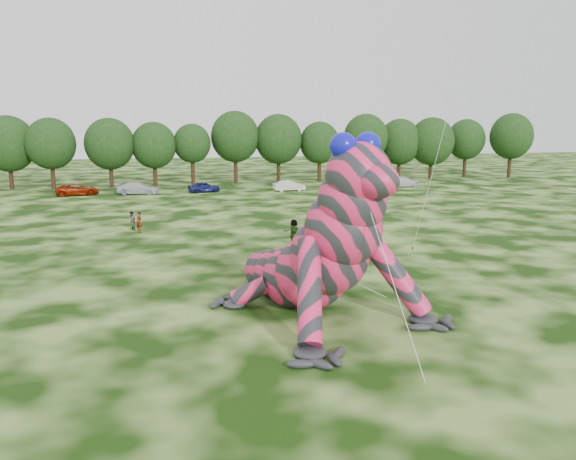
# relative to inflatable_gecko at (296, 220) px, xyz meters

# --- Properties ---
(ground) EXTENTS (240.00, 240.00, 0.00)m
(ground) POSITION_rel_inflatable_gecko_xyz_m (-2.06, -2.02, -4.28)
(ground) COLOR #16330A
(ground) RESTS_ON ground
(inflatable_gecko) EXTENTS (19.74, 21.24, 8.56)m
(inflatable_gecko) POSITION_rel_inflatable_gecko_xyz_m (0.00, 0.00, 0.00)
(inflatable_gecko) COLOR #E32459
(inflatable_gecko) RESTS_ON ground
(tree_5) EXTENTS (7.16, 6.44, 9.80)m
(tree_5) POSITION_rel_inflatable_gecko_xyz_m (-25.19, 56.42, 0.62)
(tree_5) COLOR black
(tree_5) RESTS_ON ground
(tree_6) EXTENTS (6.52, 5.86, 9.49)m
(tree_6) POSITION_rel_inflatable_gecko_xyz_m (-19.62, 54.67, 0.47)
(tree_6) COLOR black
(tree_6) RESTS_ON ground
(tree_7) EXTENTS (6.68, 6.01, 9.48)m
(tree_7) POSITION_rel_inflatable_gecko_xyz_m (-12.15, 54.79, 0.46)
(tree_7) COLOR black
(tree_7) RESTS_ON ground
(tree_8) EXTENTS (6.14, 5.53, 8.94)m
(tree_8) POSITION_rel_inflatable_gecko_xyz_m (-6.28, 54.97, 0.19)
(tree_8) COLOR black
(tree_8) RESTS_ON ground
(tree_9) EXTENTS (5.27, 4.74, 8.68)m
(tree_9) POSITION_rel_inflatable_gecko_xyz_m (-1.00, 55.33, 0.06)
(tree_9) COLOR black
(tree_9) RESTS_ON ground
(tree_10) EXTENTS (7.09, 6.38, 10.50)m
(tree_10) POSITION_rel_inflatable_gecko_xyz_m (5.33, 56.56, 0.97)
(tree_10) COLOR black
(tree_10) RESTS_ON ground
(tree_11) EXTENTS (7.01, 6.31, 10.07)m
(tree_11) POSITION_rel_inflatable_gecko_xyz_m (11.72, 56.18, 0.76)
(tree_11) COLOR black
(tree_11) RESTS_ON ground
(tree_12) EXTENTS (5.99, 5.39, 8.97)m
(tree_12) POSITION_rel_inflatable_gecko_xyz_m (17.95, 55.72, 0.21)
(tree_12) COLOR black
(tree_12) RESTS_ON ground
(tree_13) EXTENTS (6.83, 6.15, 10.13)m
(tree_13) POSITION_rel_inflatable_gecko_xyz_m (25.07, 55.11, 0.79)
(tree_13) COLOR black
(tree_13) RESTS_ON ground
(tree_14) EXTENTS (6.82, 6.14, 9.40)m
(tree_14) POSITION_rel_inflatable_gecko_xyz_m (31.40, 56.71, 0.42)
(tree_14) COLOR black
(tree_14) RESTS_ON ground
(tree_15) EXTENTS (7.17, 6.45, 9.63)m
(tree_15) POSITION_rel_inflatable_gecko_xyz_m (36.41, 55.76, 0.54)
(tree_15) COLOR black
(tree_15) RESTS_ON ground
(tree_16) EXTENTS (6.26, 5.63, 9.37)m
(tree_16) POSITION_rel_inflatable_gecko_xyz_m (43.38, 57.36, 0.41)
(tree_16) COLOR black
(tree_16) RESTS_ON ground
(tree_17) EXTENTS (6.98, 6.28, 10.30)m
(tree_17) POSITION_rel_inflatable_gecko_xyz_m (49.88, 54.65, 0.87)
(tree_17) COLOR black
(tree_17) RESTS_ON ground
(car_2) EXTENTS (5.47, 3.13, 1.44)m
(car_2) POSITION_rel_inflatable_gecko_xyz_m (-15.72, 47.06, -3.56)
(car_2) COLOR maroon
(car_2) RESTS_ON ground
(car_3) EXTENTS (5.44, 3.03, 1.49)m
(car_3) POSITION_rel_inflatable_gecko_xyz_m (-8.51, 46.40, -3.53)
(car_3) COLOR silver
(car_3) RESTS_ON ground
(car_4) EXTENTS (4.27, 2.31, 1.38)m
(car_4) POSITION_rel_inflatable_gecko_xyz_m (-0.27, 46.41, -3.59)
(car_4) COLOR #12174D
(car_4) RESTS_ON ground
(car_5) EXTENTS (4.31, 1.83, 1.38)m
(car_5) POSITION_rel_inflatable_gecko_xyz_m (10.67, 45.20, -3.59)
(car_5) COLOR silver
(car_5) RESTS_ON ground
(car_6) EXTENTS (4.76, 2.42, 1.29)m
(car_6) POSITION_rel_inflatable_gecko_xyz_m (18.20, 44.90, -3.63)
(car_6) COLOR black
(car_6) RESTS_ON ground
(car_7) EXTENTS (5.16, 2.70, 1.43)m
(car_7) POSITION_rel_inflatable_gecko_xyz_m (27.11, 46.01, -3.56)
(car_7) COLOR silver
(car_7) RESTS_ON ground
(spectator_3) EXTENTS (1.06, 0.93, 1.72)m
(spectator_3) POSITION_rel_inflatable_gecko_xyz_m (15.28, 26.85, -3.42)
(spectator_3) COLOR gray
(spectator_3) RESTS_ON ground
(spectator_1) EXTENTS (0.88, 0.95, 1.57)m
(spectator_1) POSITION_rel_inflatable_gecko_xyz_m (-8.49, 22.15, -3.49)
(spectator_1) COLOR gray
(spectator_1) RESTS_ON ground
(spectator_5) EXTENTS (1.76, 0.59, 1.89)m
(spectator_5) POSITION_rel_inflatable_gecko_xyz_m (3.31, 13.56, -3.33)
(spectator_5) COLOR gray
(spectator_5) RESTS_ON ground
(spectator_0) EXTENTS (0.69, 0.75, 1.72)m
(spectator_0) POSITION_rel_inflatable_gecko_xyz_m (-7.90, 20.75, -3.42)
(spectator_0) COLOR gray
(spectator_0) RESTS_ON ground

